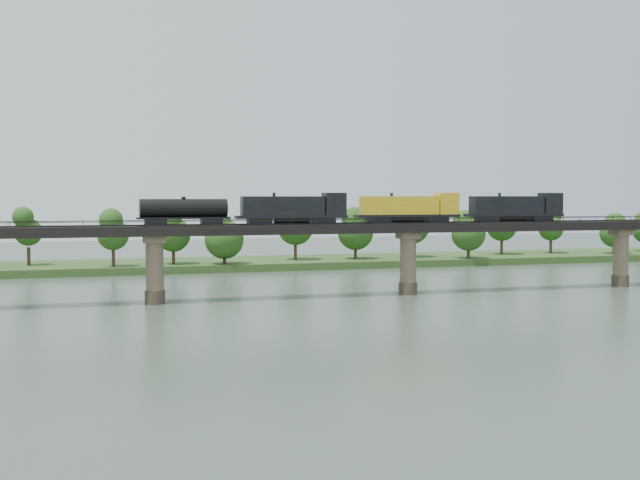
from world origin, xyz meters
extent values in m
plane|color=#354436|center=(0.00, 0.00, 0.00)|extent=(400.00, 400.00, 0.00)
cube|color=#2A491D|center=(0.00, 85.00, 0.80)|extent=(300.00, 24.00, 1.60)
cylinder|color=#473A2D|center=(-40.00, 30.00, 1.00)|extent=(3.00, 3.00, 2.00)
cylinder|color=#77624E|center=(-40.00, 30.00, 5.50)|extent=(2.60, 2.60, 9.00)
cube|color=#77624E|center=(-40.00, 30.00, 9.50)|extent=(3.20, 3.20, 1.00)
cylinder|color=#473A2D|center=(0.00, 30.00, 1.00)|extent=(3.00, 3.00, 2.00)
cylinder|color=#77624E|center=(0.00, 30.00, 5.50)|extent=(2.60, 2.60, 9.00)
cube|color=#77624E|center=(0.00, 30.00, 9.50)|extent=(3.20, 3.20, 1.00)
cylinder|color=#473A2D|center=(40.00, 30.00, 1.00)|extent=(3.00, 3.00, 2.00)
cylinder|color=#77624E|center=(40.00, 30.00, 5.50)|extent=(2.60, 2.60, 9.00)
cube|color=#77624E|center=(40.00, 30.00, 9.50)|extent=(3.20, 3.20, 1.00)
cube|color=black|center=(0.00, 30.00, 10.75)|extent=(220.00, 5.00, 1.50)
cube|color=black|center=(0.00, 29.25, 11.58)|extent=(220.00, 0.12, 0.16)
cube|color=black|center=(0.00, 30.75, 11.58)|extent=(220.00, 0.12, 0.16)
cube|color=black|center=(0.00, 27.60, 12.20)|extent=(220.00, 0.10, 0.10)
cube|color=black|center=(0.00, 32.40, 12.20)|extent=(220.00, 0.10, 0.10)
cube|color=black|center=(0.00, 27.60, 11.85)|extent=(0.08, 0.08, 0.70)
cube|color=black|center=(0.00, 32.40, 11.85)|extent=(0.08, 0.08, 0.70)
cylinder|color=#382619|center=(-60.94, 84.18, 3.46)|extent=(0.70, 0.70, 3.71)
sphere|color=#1D4313|center=(-60.94, 84.18, 8.41)|extent=(5.67, 5.67, 5.67)
sphere|color=#1D4313|center=(-60.94, 84.18, 11.50)|extent=(4.25, 4.25, 4.25)
cylinder|color=#382619|center=(-44.43, 76.31, 3.35)|extent=(0.70, 0.70, 3.51)
sphere|color=#1D4313|center=(-44.43, 76.31, 8.03)|extent=(6.31, 6.31, 6.31)
sphere|color=#1D4313|center=(-44.43, 76.31, 10.96)|extent=(4.73, 4.73, 4.73)
cylinder|color=#382619|center=(-32.24, 78.84, 3.27)|extent=(0.70, 0.70, 3.34)
sphere|color=#1D4313|center=(-32.24, 78.84, 7.73)|extent=(7.18, 7.18, 7.18)
sphere|color=#1D4313|center=(-32.24, 78.84, 10.52)|extent=(5.39, 5.39, 5.39)
cylinder|color=#382619|center=(-22.01, 76.15, 3.01)|extent=(0.70, 0.70, 2.83)
sphere|color=#1D4313|center=(-22.01, 76.15, 6.78)|extent=(8.26, 8.26, 8.26)
sphere|color=#1D4313|center=(-22.01, 76.15, 9.14)|extent=(6.19, 6.19, 6.19)
cylinder|color=#382619|center=(-5.04, 82.68, 3.58)|extent=(0.70, 0.70, 3.96)
sphere|color=#1D4313|center=(-5.04, 82.68, 8.87)|extent=(8.07, 8.07, 8.07)
sphere|color=#1D4313|center=(-5.04, 82.68, 12.17)|extent=(6.05, 6.05, 6.05)
cylinder|color=#382619|center=(8.52, 81.14, 3.23)|extent=(0.70, 0.70, 3.27)
sphere|color=#1D4313|center=(8.52, 81.14, 7.59)|extent=(8.03, 8.03, 8.03)
sphere|color=#1D4313|center=(8.52, 81.14, 10.31)|extent=(6.02, 6.02, 6.02)
cylinder|color=#382619|center=(22.65, 82.31, 3.56)|extent=(0.70, 0.70, 3.92)
sphere|color=#1D4313|center=(22.65, 82.31, 8.79)|extent=(8.29, 8.29, 8.29)
sphere|color=#1D4313|center=(22.65, 82.31, 12.05)|extent=(6.21, 6.21, 6.21)
cylinder|color=#382619|center=(33.59, 75.35, 3.11)|extent=(0.70, 0.70, 3.02)
sphere|color=#1D4313|center=(33.59, 75.35, 7.15)|extent=(7.74, 7.74, 7.74)
sphere|color=#1D4313|center=(33.59, 75.35, 9.67)|extent=(5.80, 5.80, 5.80)
cylinder|color=#382619|center=(46.81, 84.03, 3.50)|extent=(0.70, 0.70, 3.80)
sphere|color=#1D4313|center=(46.81, 84.03, 8.56)|extent=(7.47, 7.47, 7.47)
sphere|color=#1D4313|center=(46.81, 84.03, 11.73)|extent=(5.60, 5.60, 5.60)
cylinder|color=#382619|center=(60.48, 84.26, 3.29)|extent=(0.70, 0.70, 3.38)
sphere|color=#1D4313|center=(60.48, 84.26, 7.80)|extent=(6.23, 6.23, 6.23)
sphere|color=#1D4313|center=(60.48, 84.26, 10.62)|extent=(4.67, 4.67, 4.67)
cylinder|color=#382619|center=(74.35, 78.39, 2.99)|extent=(0.70, 0.70, 2.77)
sphere|color=#1D4313|center=(74.35, 78.39, 6.68)|extent=(7.04, 7.04, 7.04)
sphere|color=#1D4313|center=(74.35, 78.39, 8.99)|extent=(5.28, 5.28, 5.28)
cube|color=black|center=(23.99, 30.00, 12.00)|extent=(3.65, 2.19, 1.00)
cube|color=black|center=(13.97, 30.00, 12.00)|extent=(3.65, 2.19, 1.00)
cube|color=black|center=(18.98, 30.00, 12.64)|extent=(17.32, 2.73, 0.46)
cube|color=black|center=(17.61, 30.00, 14.33)|extent=(12.76, 2.46, 2.92)
cube|color=black|center=(25.82, 30.00, 14.60)|extent=(3.28, 2.73, 3.46)
cylinder|color=black|center=(18.98, 30.00, 12.14)|extent=(5.47, 1.28, 1.28)
cube|color=black|center=(4.86, 30.00, 12.00)|extent=(3.65, 2.19, 1.00)
cube|color=black|center=(-5.17, 30.00, 12.00)|extent=(3.65, 2.19, 1.00)
cube|color=black|center=(-0.16, 30.00, 12.64)|extent=(17.32, 2.73, 0.46)
cube|color=gold|center=(-1.52, 30.00, 14.33)|extent=(12.76, 2.46, 2.92)
cube|color=gold|center=(6.68, 30.00, 14.60)|extent=(3.28, 2.73, 3.46)
cylinder|color=black|center=(-0.16, 30.00, 12.14)|extent=(5.47, 1.28, 1.28)
cube|color=black|center=(-14.28, 30.00, 12.00)|extent=(3.65, 2.19, 1.00)
cube|color=black|center=(-24.31, 30.00, 12.00)|extent=(3.65, 2.19, 1.00)
cube|color=black|center=(-19.30, 30.00, 12.64)|extent=(17.32, 2.73, 0.46)
cube|color=black|center=(-20.66, 30.00, 14.33)|extent=(12.76, 2.46, 2.92)
cube|color=black|center=(-12.46, 30.00, 14.60)|extent=(3.28, 2.73, 3.46)
cylinder|color=black|center=(-19.30, 30.00, 12.14)|extent=(5.47, 1.28, 1.28)
cube|color=black|center=(-31.60, 30.00, 12.00)|extent=(3.19, 2.00, 1.00)
cube|color=black|center=(-39.80, 30.00, 12.00)|extent=(3.19, 2.00, 1.00)
cube|color=black|center=(-35.70, 30.00, 12.59)|extent=(13.67, 2.19, 0.27)
cylinder|color=black|center=(-35.70, 30.00, 14.05)|extent=(12.76, 2.73, 2.73)
cylinder|color=black|center=(-35.70, 30.00, 15.51)|extent=(0.64, 0.64, 0.46)
camera|label=1|loc=(-49.52, -89.06, 16.02)|focal=45.00mm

